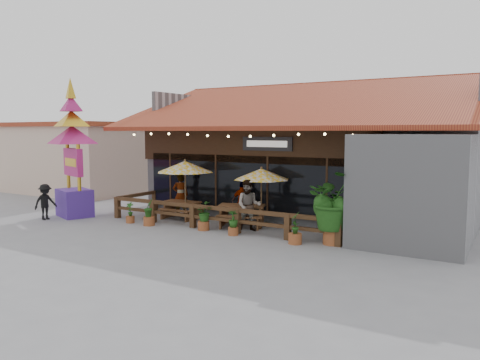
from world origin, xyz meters
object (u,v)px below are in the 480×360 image
Objects in this scene: umbrella_left at (185,167)px; tropical_plant at (334,202)px; umbrella_right at (261,174)px; thai_sign_tower at (72,138)px; picnic_table_left at (182,207)px; picnic_table_right at (242,212)px; pedestrian at (45,202)px.

tropical_plant is (6.75, -0.92, -0.83)m from umbrella_left.
umbrella_right is 0.37× the size of thai_sign_tower.
umbrella_right is at bearing 6.90° from umbrella_left.
tropical_plant is at bearing -8.81° from picnic_table_left.
umbrella_left is 3.16m from picnic_table_right.
umbrella_left is at bearing -173.10° from umbrella_right.
tropical_plant reaches higher than pedestrian.
tropical_plant is (4.06, -0.98, 0.83)m from picnic_table_right.
thai_sign_tower is 2.63× the size of tropical_plant.
tropical_plant is at bearing -21.40° from umbrella_right.
tropical_plant is 12.04m from pedestrian.
picnic_table_left is (-3.69, -0.23, -1.54)m from umbrella_right.
picnic_table_right is at bearing -62.16° from pedestrian.
thai_sign_tower reaches higher than picnic_table_right.
pedestrian is at bearing -146.77° from picnic_table_left.
umbrella_left is 1.22× the size of tropical_plant.
umbrella_left is at bearing -178.66° from picnic_table_right.
picnic_table_right is 8.36m from pedestrian.
umbrella_left is at bearing -53.26° from pedestrian.
thai_sign_tower is (-4.37, -1.97, 2.89)m from picnic_table_left.
picnic_table_left is at bearing 177.82° from picnic_table_right.
picnic_table_left is 1.06× the size of pedestrian.
thai_sign_tower reaches higher than pedestrian.
thai_sign_tower reaches higher than tropical_plant.
tropical_plant is at bearing 4.34° from thai_sign_tower.
umbrella_left is at bearing 20.85° from thai_sign_tower.
umbrella_right is 3.69m from tropical_plant.
picnic_table_right is 0.89× the size of tropical_plant.
tropical_plant reaches higher than picnic_table_left.
picnic_table_right is (-0.67, -0.34, -1.47)m from umbrella_right.
umbrella_right is 0.96× the size of tropical_plant.
thai_sign_tower is at bearing -12.62° from pedestrian.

